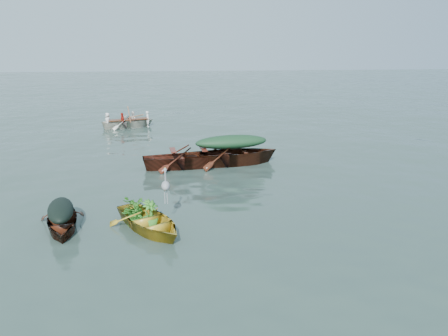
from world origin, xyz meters
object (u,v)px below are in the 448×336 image
object	(u,v)px
open_wooden_boat	(189,167)
rowed_boat	(129,128)
heron	(166,192)
green_tarp_boat	(231,165)
dark_covered_boat	(63,228)
yellow_dinghy	(149,230)

from	to	relation	value
open_wooden_boat	rowed_boat	xyz separation A→B (m)	(-2.99, 8.81, 0.00)
heron	rowed_boat	bearing A→B (deg)	67.26
rowed_boat	heron	bearing A→B (deg)	171.14
open_wooden_boat	green_tarp_boat	bearing A→B (deg)	-87.61
dark_covered_boat	rowed_boat	size ratio (longest dim) A/B	0.76
green_tarp_boat	heron	distance (m)	6.23
yellow_dinghy	heron	size ratio (longest dim) A/B	3.48
heron	green_tarp_boat	bearing A→B (deg)	34.72
dark_covered_boat	open_wooden_boat	bearing A→B (deg)	45.61
yellow_dinghy	rowed_boat	world-z (taller)	rowed_boat
dark_covered_boat	open_wooden_boat	distance (m)	6.39
green_tarp_boat	rowed_boat	size ratio (longest dim) A/B	1.28
yellow_dinghy	rowed_boat	bearing A→B (deg)	65.35
rowed_boat	heron	size ratio (longest dim) A/B	4.38
yellow_dinghy	rowed_boat	size ratio (longest dim) A/B	0.79
green_tarp_boat	dark_covered_boat	bearing A→B (deg)	130.25
yellow_dinghy	green_tarp_boat	xyz separation A→B (m)	(2.94, 5.97, 0.00)
green_tarp_boat	open_wooden_boat	bearing A→B (deg)	90.00
green_tarp_boat	open_wooden_boat	xyz separation A→B (m)	(-1.68, -0.21, 0.00)
yellow_dinghy	open_wooden_boat	distance (m)	5.90
dark_covered_boat	open_wooden_boat	size ratio (longest dim) A/B	0.64
dark_covered_boat	rowed_boat	xyz separation A→B (m)	(0.47, 14.18, 0.00)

